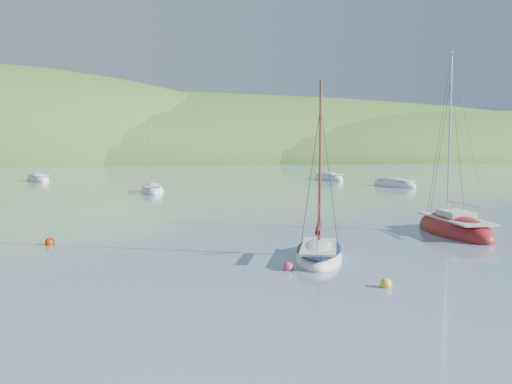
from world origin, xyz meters
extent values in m
plane|color=#758EA2|center=(0.00, 0.00, 0.00)|extent=(700.00, 700.00, 0.00)
ellipsoid|color=#42752C|center=(0.00, 170.00, 0.00)|extent=(440.00, 110.00, 44.00)
ellipsoid|color=#42752C|center=(90.00, 160.00, 0.00)|extent=(240.00, 100.00, 34.00)
ellipsoid|color=white|center=(1.01, 3.58, 0.10)|extent=(4.08, 6.00, 1.38)
cube|color=beige|center=(0.97, 3.47, 0.60)|extent=(3.12, 4.65, 0.10)
cylinder|color=brown|center=(1.27, 4.20, 4.32)|extent=(0.12, 0.12, 7.51)
ellipsoid|color=#101E37|center=(1.01, 3.58, 0.50)|extent=(4.02, 5.93, 0.24)
cylinder|color=#5B1414|center=(0.75, 2.95, 1.51)|extent=(1.26, 2.59, 0.24)
ellipsoid|color=maroon|center=(11.23, 8.44, 0.15)|extent=(3.68, 8.06, 2.14)
cube|color=beige|center=(11.21, 8.28, 0.91)|extent=(2.78, 6.27, 0.10)
cylinder|color=#BBBCC0|center=(11.35, 9.36, 5.73)|extent=(0.12, 0.12, 9.72)
cube|color=beige|center=(11.21, 8.28, 1.15)|extent=(1.73, 2.35, 0.42)
cylinder|color=#BBBCC0|center=(11.11, 7.51, 1.82)|extent=(0.58, 3.71, 0.09)
ellipsoid|color=white|center=(-3.56, 41.55, 0.13)|extent=(2.51, 6.70, 1.81)
cube|color=beige|center=(-3.57, 41.41, 0.77)|extent=(1.88, 5.23, 0.10)
cylinder|color=#BBBCC0|center=(-3.54, 42.34, 4.72)|extent=(0.12, 0.12, 7.98)
ellipsoid|color=white|center=(22.74, 56.65, 0.15)|extent=(3.28, 7.85, 2.08)
cube|color=beige|center=(22.75, 56.49, 0.88)|extent=(2.46, 6.12, 0.10)
cylinder|color=#BBBCC0|center=(22.67, 57.56, 5.44)|extent=(0.12, 0.12, 9.20)
ellipsoid|color=white|center=(-17.75, 64.91, 0.14)|extent=(4.78, 7.78, 2.00)
cube|color=beige|center=(-17.70, 64.78, 0.85)|extent=(3.64, 6.04, 0.10)
cylinder|color=#BBBCC0|center=(-18.03, 65.75, 5.21)|extent=(0.12, 0.12, 8.80)
ellipsoid|color=white|center=(25.85, 42.81, 0.14)|extent=(4.07, 7.48, 1.94)
cube|color=beige|center=(25.89, 42.67, 0.82)|extent=(3.09, 5.82, 0.10)
cylinder|color=#BBBCC0|center=(25.66, 43.64, 5.04)|extent=(0.12, 0.12, 8.52)
sphere|color=yellow|center=(1.56, -1.81, 0.12)|extent=(0.43, 0.43, 0.43)
sphere|color=#E23C7C|center=(-1.03, 1.75, 0.12)|extent=(0.47, 0.47, 0.47)
sphere|color=red|center=(12.15, 8.13, 0.12)|extent=(0.37, 0.37, 0.37)
sphere|color=red|center=(-11.14, 10.51, 0.12)|extent=(0.50, 0.50, 0.50)
camera|label=1|loc=(-8.16, -20.31, 5.21)|focal=40.00mm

